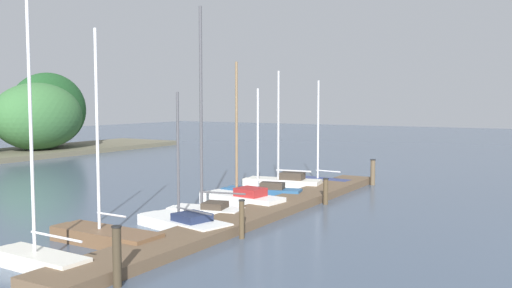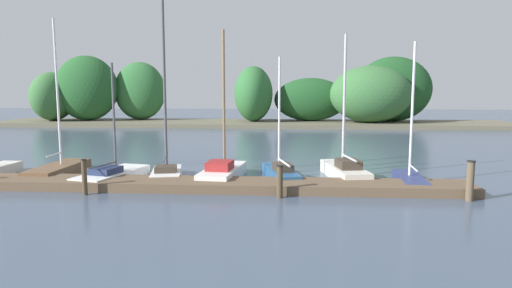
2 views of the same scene
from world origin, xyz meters
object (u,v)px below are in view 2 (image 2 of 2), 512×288
object	(u,v)px
sailboat_7	(410,177)
mooring_piling_2	(280,181)
sailboat_2	(114,174)
mooring_piling_3	(470,181)
sailboat_1	(60,168)
mooring_piling_1	(84,177)
sailboat_3	(166,167)
sailboat_6	(344,169)
sailboat_4	(223,171)
sailboat_5	(280,171)

from	to	relation	value
sailboat_7	mooring_piling_2	size ratio (longest dim) A/B	4.86
sailboat_2	mooring_piling_2	bearing A→B (deg)	-96.08
sailboat_7	mooring_piling_3	bearing A→B (deg)	-148.95
sailboat_1	mooring_piling_1	xyz separation A→B (m)	(2.82, -3.58, 0.35)
sailboat_1	sailboat_2	bearing A→B (deg)	-108.94
sailboat_3	sailboat_6	xyz separation A→B (m)	(7.64, 0.60, -0.09)
sailboat_7	mooring_piling_2	bearing A→B (deg)	120.99
sailboat_3	mooring_piling_1	distance (m)	3.79
sailboat_2	sailboat_6	world-z (taller)	sailboat_6
sailboat_3	mooring_piling_3	xyz separation A→B (m)	(11.49, -3.01, 0.22)
sailboat_3	sailboat_4	bearing A→B (deg)	-103.89
sailboat_6	mooring_piling_1	xyz separation A→B (m)	(-9.83, -3.69, 0.27)
sailboat_4	sailboat_7	size ratio (longest dim) A/B	1.10
sailboat_2	mooring_piling_3	size ratio (longest dim) A/B	3.49
sailboat_4	sailboat_6	distance (m)	5.20
sailboat_4	sailboat_5	world-z (taller)	sailboat_4
mooring_piling_1	mooring_piling_3	bearing A→B (deg)	0.34
mooring_piling_2	sailboat_7	bearing A→B (deg)	26.85
sailboat_2	sailboat_3	xyz separation A→B (m)	(2.14, 0.53, 0.22)
sailboat_3	sailboat_5	distance (m)	4.89
sailboat_3	sailboat_7	world-z (taller)	sailboat_3
sailboat_2	sailboat_4	xyz separation A→B (m)	(4.63, 0.44, 0.11)
sailboat_2	sailboat_4	distance (m)	4.65
mooring_piling_1	mooring_piling_3	xyz separation A→B (m)	(13.68, 0.08, 0.04)
sailboat_2	sailboat_6	xyz separation A→B (m)	(9.78, 1.12, 0.12)
sailboat_6	mooring_piling_1	size ratio (longest dim) A/B	4.64
sailboat_2	mooring_piling_1	size ratio (longest dim) A/B	3.72
sailboat_3	sailboat_7	distance (m)	10.18
sailboat_4	mooring_piling_2	xyz separation A→B (m)	(2.45, -2.97, 0.21)
mooring_piling_1	sailboat_4	bearing A→B (deg)	32.82
sailboat_6	sailboat_7	size ratio (longest dim) A/B	1.08
sailboat_5	sailboat_7	world-z (taller)	sailboat_7
sailboat_2	mooring_piling_2	world-z (taller)	sailboat_2
sailboat_5	sailboat_6	bearing A→B (deg)	-96.46
sailboat_3	sailboat_5	xyz separation A→B (m)	(4.88, 0.22, -0.16)
mooring_piling_3	sailboat_4	bearing A→B (deg)	161.96
sailboat_5	sailboat_1	bearing A→B (deg)	74.34
sailboat_3	sailboat_5	world-z (taller)	sailboat_3
sailboat_3	sailboat_4	distance (m)	2.49
sailboat_7	mooring_piling_2	xyz separation A→B (m)	(-5.23, -2.65, 0.29)
mooring_piling_2	sailboat_6	bearing A→B (deg)	53.49
sailboat_1	mooring_piling_1	distance (m)	4.57
sailboat_1	sailboat_5	size ratio (longest dim) A/B	1.33
mooring_piling_3	mooring_piling_2	bearing A→B (deg)	-179.63
mooring_piling_1	sailboat_5	bearing A→B (deg)	25.17
sailboat_1	sailboat_3	world-z (taller)	sailboat_3
sailboat_2	sailboat_4	size ratio (longest dim) A/B	0.78
sailboat_1	mooring_piling_3	distance (m)	16.87
sailboat_7	mooring_piling_1	bearing A→B (deg)	106.42
sailboat_6	sailboat_7	xyz separation A→B (m)	(2.53, -1.01, -0.10)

